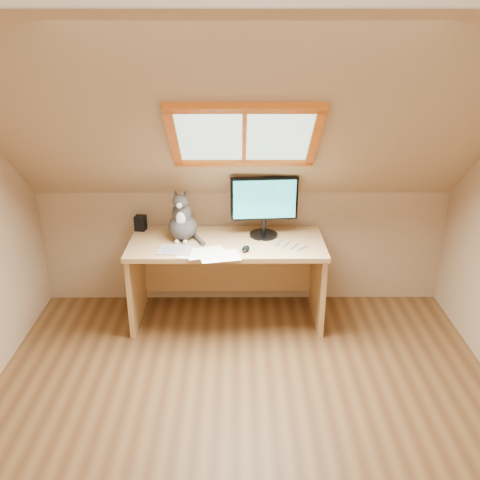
{
  "coord_description": "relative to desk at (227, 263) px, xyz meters",
  "views": [
    {
      "loc": [
        -0.04,
        -2.56,
        2.36
      ],
      "look_at": [
        -0.03,
        1.0,
        0.88
      ],
      "focal_mm": 40.0,
      "sensor_mm": 36.0,
      "label": 1
    }
  ],
  "objects": [
    {
      "name": "ground",
      "position": [
        0.13,
        -1.45,
        -0.49
      ],
      "size": [
        3.5,
        3.5,
        0.0
      ],
      "primitive_type": "plane",
      "color": "brown",
      "rests_on": "ground"
    },
    {
      "name": "room_shell",
      "position": [
        0.13,
        -1.54,
        0.94
      ],
      "size": [
        3.52,
        3.52,
        2.41
      ],
      "color": "tan",
      "rests_on": "ground"
    },
    {
      "name": "desk",
      "position": [
        0.0,
        0.0,
        0.0
      ],
      "size": [
        1.56,
        0.68,
        0.71
      ],
      "color": "tan",
      "rests_on": "ground"
    },
    {
      "name": "monitor",
      "position": [
        0.3,
        0.04,
        0.51
      ],
      "size": [
        0.54,
        0.23,
        0.5
      ],
      "color": "black",
      "rests_on": "desk"
    },
    {
      "name": "cat",
      "position": [
        -0.35,
        -0.01,
        0.37
      ],
      "size": [
        0.25,
        0.29,
        0.43
      ],
      "color": "#4A4441",
      "rests_on": "desk"
    },
    {
      "name": "desk_speaker",
      "position": [
        -0.73,
        0.18,
        0.28
      ],
      "size": [
        0.1,
        0.1,
        0.12
      ],
      "primitive_type": "cube",
      "rotation": [
        0.0,
        0.0,
        -0.17
      ],
      "color": "black",
      "rests_on": "desk"
    },
    {
      "name": "graphics_tablet",
      "position": [
        -0.39,
        -0.26,
        0.23
      ],
      "size": [
        0.27,
        0.2,
        0.01
      ],
      "primitive_type": "cube",
      "rotation": [
        0.0,
        0.0,
        -0.09
      ],
      "color": "#B2B2B7",
      "rests_on": "desk"
    },
    {
      "name": "mouse",
      "position": [
        0.15,
        -0.26,
        0.24
      ],
      "size": [
        0.08,
        0.12,
        0.03
      ],
      "primitive_type": "ellipsoid",
      "rotation": [
        0.0,
        0.0,
        -0.2
      ],
      "color": "black",
      "rests_on": "desk"
    },
    {
      "name": "papers",
      "position": [
        -0.12,
        -0.33,
        0.22
      ],
      "size": [
        0.35,
        0.3,
        0.01
      ],
      "color": "white",
      "rests_on": "desk"
    },
    {
      "name": "cables",
      "position": [
        0.41,
        -0.19,
        0.22
      ],
      "size": [
        0.51,
        0.26,
        0.01
      ],
      "color": "silver",
      "rests_on": "desk"
    }
  ]
}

